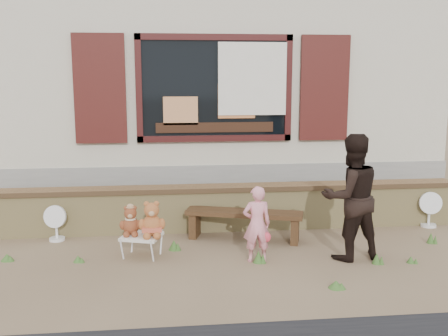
{
  "coord_description": "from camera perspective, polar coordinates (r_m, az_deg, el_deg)",
  "views": [
    {
      "loc": [
        -0.78,
        -6.46,
        2.28
      ],
      "look_at": [
        0.0,
        0.6,
        1.0
      ],
      "focal_mm": 42.0,
      "sensor_mm": 36.0,
      "label": 1
    }
  ],
  "objects": [
    {
      "name": "teddy_bear_left",
      "position": [
        6.71,
        -10.13,
        -5.57
      ],
      "size": [
        0.34,
        0.31,
        0.38
      ],
      "primitive_type": null,
      "rotation": [
        0.0,
        0.0,
        -0.31
      ],
      "color": "brown",
      "rests_on": "folding_chair"
    },
    {
      "name": "fan_right",
      "position": [
        8.5,
        21.45,
        -4.19
      ],
      "size": [
        0.35,
        0.23,
        0.54
      ],
      "rotation": [
        0.0,
        0.0,
        -0.19
      ],
      "color": "silver",
      "rests_on": "ground"
    },
    {
      "name": "brick_wall",
      "position": [
        7.75,
        -0.33,
        -4.28
      ],
      "size": [
        7.1,
        0.36,
        0.67
      ],
      "color": "tan",
      "rests_on": "ground"
    },
    {
      "name": "bench",
      "position": [
        7.29,
        2.19,
        -5.54
      ],
      "size": [
        1.64,
        0.81,
        0.41
      ],
      "rotation": [
        0.0,
        0.0,
        -0.3
      ],
      "color": "#372313",
      "rests_on": "ground"
    },
    {
      "name": "fan_left",
      "position": [
        7.63,
        -17.8,
        -5.69
      ],
      "size": [
        0.32,
        0.21,
        0.51
      ],
      "rotation": [
        0.0,
        0.0,
        -0.2
      ],
      "color": "white",
      "rests_on": "ground"
    },
    {
      "name": "teddy_bear_right",
      "position": [
        6.6,
        -7.86,
        -5.43
      ],
      "size": [
        0.4,
        0.38,
        0.45
      ],
      "primitive_type": null,
      "rotation": [
        0.0,
        0.0,
        -0.31
      ],
      "color": "brown",
      "rests_on": "folding_chair"
    },
    {
      "name": "grass_tufts",
      "position": [
        6.55,
        2.74,
        -9.62
      ],
      "size": [
        5.68,
        1.6,
        0.15
      ],
      "color": "#3B6227",
      "rests_on": "ground"
    },
    {
      "name": "child",
      "position": [
        6.43,
        3.59,
        -6.11
      ],
      "size": [
        0.35,
        0.23,
        0.95
      ],
      "primitive_type": "imported",
      "rotation": [
        0.0,
        0.0,
        3.15
      ],
      "color": "pink",
      "rests_on": "ground"
    },
    {
      "name": "folding_chair",
      "position": [
        6.72,
        -8.95,
        -7.43
      ],
      "size": [
        0.56,
        0.53,
        0.28
      ],
      "rotation": [
        0.0,
        0.0,
        -0.31
      ],
      "color": "silver",
      "rests_on": "ground"
    },
    {
      "name": "ground",
      "position": [
        6.9,
        0.56,
        -9.09
      ],
      "size": [
        80.0,
        80.0,
        0.0
      ],
      "primitive_type": "plane",
      "color": "brown",
      "rests_on": "ground"
    },
    {
      "name": "adult",
      "position": [
        6.64,
        13.65,
        -3.09
      ],
      "size": [
        0.85,
        0.7,
        1.57
      ],
      "primitive_type": "imported",
      "rotation": [
        0.0,
        0.0,
        3.29
      ],
      "color": "black",
      "rests_on": "ground"
    },
    {
      "name": "shopfront",
      "position": [
        10.98,
        -2.26,
        8.73
      ],
      "size": [
        8.04,
        5.13,
        4.0
      ],
      "color": "gray",
      "rests_on": "ground"
    }
  ]
}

